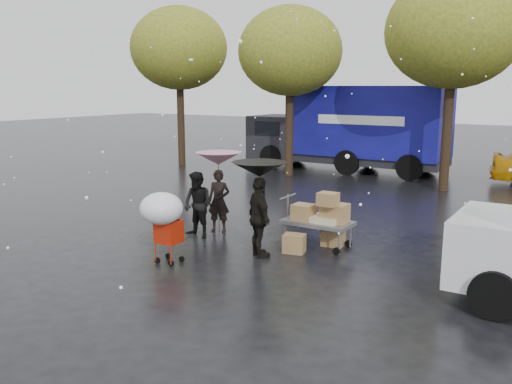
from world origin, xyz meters
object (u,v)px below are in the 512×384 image
Objects in this scene: person_pink at (219,201)px; person_black at (259,217)px; vendor_cart at (321,215)px; blue_truck at (352,129)px; shopping_cart at (163,212)px.

person_black is at bearing -48.80° from person_pink.
vendor_cart is at bearing -84.49° from person_black.
blue_truck is at bearing 109.32° from vendor_cart.
shopping_cart is at bearing -82.99° from blue_truck.
person_black reaches higher than vendor_cart.
person_black is 1.50m from vendor_cart.
person_pink is 2.71m from shopping_cart.
vendor_cart is 3.46m from shopping_cart.
person_black is (1.89, -1.18, 0.08)m from person_pink.
person_black is at bearing 47.90° from shopping_cart.
blue_truck is at bearing 97.01° from shopping_cart.
person_pink is 10.90m from blue_truck.
blue_truck reaches higher than shopping_cart.
shopping_cart is (-1.31, -1.45, 0.23)m from person_black.
blue_truck reaches higher than person_pink.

